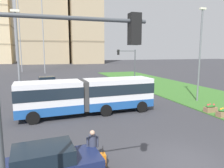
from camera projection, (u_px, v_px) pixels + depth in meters
name	position (u px, v px, depth m)	size (l,w,h in m)	color
ground_plane	(185.00, 161.00, 10.38)	(260.00, 260.00, 0.00)	#38383D
grass_median	(218.00, 100.00, 23.41)	(10.00, 70.00, 0.08)	#3D752D
articulated_bus	(88.00, 95.00, 18.18)	(11.94, 3.21, 3.00)	white
car_silver_hatch	(48.00, 82.00, 32.80)	(4.58, 2.44, 1.58)	#B7BABF
car_navy_sedan	(47.00, 166.00, 8.57)	(4.52, 2.28, 1.58)	#19234C
pedestrian_crossing	(93.00, 145.00, 9.89)	(0.58, 0.36, 1.74)	#4C4238
rolling_suitcase	(103.00, 159.00, 9.94)	(0.25, 0.37, 0.97)	orange
flower_planter_1	(223.00, 112.00, 17.29)	(1.10, 0.56, 0.74)	#937051
flower_planter_2	(210.00, 108.00, 18.63)	(1.10, 0.56, 0.74)	#937051
traffic_light_near_left	(50.00, 96.00, 4.96)	(3.69, 0.28, 6.35)	#474C51
traffic_light_far_right	(129.00, 62.00, 32.33)	(3.15, 0.28, 5.75)	#474C51
streetlight_left	(18.00, 58.00, 17.56)	(0.70, 0.28, 8.80)	slate
streetlight_median	(200.00, 52.00, 22.20)	(0.70, 0.28, 9.91)	slate
apartment_tower_westcentre	(43.00, 21.00, 98.10)	(21.62, 17.88, 39.61)	tan
apartment_tower_centre	(85.00, 11.00, 100.09)	(14.74, 17.61, 49.55)	tan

